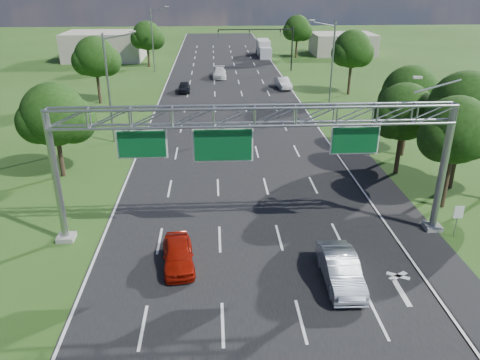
{
  "coord_description": "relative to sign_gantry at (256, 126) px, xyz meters",
  "views": [
    {
      "loc": [
        -1.97,
        -12.84,
        14.59
      ],
      "look_at": [
        -0.46,
        13.49,
        3.01
      ],
      "focal_mm": 35.0,
      "sensor_mm": 36.0,
      "label": 1
    }
  ],
  "objects": [
    {
      "name": "tree_verge_re",
      "position": [
        13.75,
        66.04,
        -1.7
      ],
      "size": [
        5.76,
        4.8,
        7.84
      ],
      "color": "#2D2116",
      "rests_on": "ground"
    },
    {
      "name": "car_queue_d",
      "position": [
        7.44,
        39.95,
        -6.15
      ],
      "size": [
        2.11,
        4.64,
        1.48
      ],
      "primitive_type": "imported",
      "rotation": [
        0.0,
        0.0,
        0.12
      ],
      "color": "#BABABA",
      "rests_on": "ground"
    },
    {
      "name": "tree_verge_lc",
      "position": [
        -13.25,
        58.04,
        -1.92
      ],
      "size": [
        5.76,
        4.8,
        7.62
      ],
      "color": "#2D2116",
      "rests_on": "ground"
    },
    {
      "name": "traffic_signal",
      "position": [
        7.15,
        53.0,
        -1.72
      ],
      "size": [
        12.21,
        0.24,
        7.0
      ],
      "color": "black",
      "rests_on": "ground"
    },
    {
      "name": "ground",
      "position": [
        -0.33,
        18.0,
        -6.89
      ],
      "size": [
        220.0,
        220.0,
        0.0
      ],
      "primitive_type": "plane",
      "color": "#264715",
      "rests_on": "ground"
    },
    {
      "name": "car_queue_a",
      "position": [
        -1.32,
        47.93,
        -6.15
      ],
      "size": [
        2.11,
        5.1,
        1.47
      ],
      "primitive_type": "imported",
      "rotation": [
        0.0,
        0.0,
        -0.01
      ],
      "color": "silver",
      "rests_on": "ground"
    },
    {
      "name": "car_queue_c",
      "position": [
        -6.25,
        38.39,
        -6.22
      ],
      "size": [
        1.64,
        3.94,
        1.33
      ],
      "primitive_type": "imported",
      "rotation": [
        0.0,
        0.0,
        0.02
      ],
      "color": "black",
      "rests_on": "ground"
    },
    {
      "name": "silver_sedan",
      "position": [
        3.98,
        -5.13,
        -6.1
      ],
      "size": [
        1.73,
        4.81,
        1.58
      ],
      "primitive_type": "imported",
      "rotation": [
        0.0,
        0.0,
        -0.01
      ],
      "color": "silver",
      "rests_on": "ground"
    },
    {
      "name": "building_right",
      "position": [
        23.67,
        70.0,
        -4.89
      ],
      "size": [
        12.0,
        9.0,
        4.0
      ],
      "primitive_type": "cube",
      "color": "#A9A18E",
      "rests_on": "ground"
    },
    {
      "name": "box_truck",
      "position": [
        7.67,
        68.23,
        -5.44
      ],
      "size": [
        2.45,
        7.99,
        3.03
      ],
      "rotation": [
        0.0,
        0.0,
        -0.01
      ],
      "color": "beige",
      "rests_on": "ground"
    },
    {
      "name": "sign_gantry",
      "position": [
        0.0,
        0.0,
        0.0
      ],
      "size": [
        23.5,
        1.0,
        9.56
      ],
      "color": "gray",
      "rests_on": "ground"
    },
    {
      "name": "streetlight_r_mid",
      "position": [
        10.97,
        28.0,
        -1.31
      ],
      "size": [
        2.97,
        0.22,
        10.16
      ],
      "color": "gray",
      "rests_on": "ground"
    },
    {
      "name": "tree_verge_rd",
      "position": [
        15.75,
        36.04,
        -1.26
      ],
      "size": [
        5.76,
        4.8,
        8.28
      ],
      "color": "#2D2116",
      "rests_on": "ground"
    },
    {
      "name": "building_left",
      "position": [
        -22.33,
        66.0,
        -4.39
      ],
      "size": [
        14.0,
        10.0,
        5.0
      ],
      "primitive_type": "cube",
      "color": "#A9A18E",
      "rests_on": "ground"
    },
    {
      "name": "road",
      "position": [
        -0.33,
        18.0,
        -6.89
      ],
      "size": [
        18.0,
        180.0,
        0.02
      ],
      "primitive_type": "cube",
      "color": "black",
      "rests_on": "ground"
    },
    {
      "name": "tree_verge_la",
      "position": [
        -14.25,
        10.04,
        -2.13
      ],
      "size": [
        5.76,
        4.8,
        7.4
      ],
      "color": "#2D2116",
      "rests_on": "ground"
    },
    {
      "name": "tree_cluster_right",
      "position": [
        14.47,
        7.19,
        -1.58
      ],
      "size": [
        9.91,
        14.6,
        8.68
      ],
      "color": "#2D2116",
      "rests_on": "ground"
    },
    {
      "name": "tree_verge_lb",
      "position": [
        -16.25,
        33.04,
        -1.48
      ],
      "size": [
        5.76,
        4.8,
        8.06
      ],
      "color": "#2D2116",
      "rests_on": "ground"
    },
    {
      "name": "regulatory_sign",
      "position": [
        12.07,
        -1.02,
        -5.38
      ],
      "size": [
        0.6,
        0.08,
        2.1
      ],
      "color": "gray",
      "rests_on": "ground"
    },
    {
      "name": "road_flare",
      "position": [
        9.87,
        2.0,
        -6.89
      ],
      "size": [
        3.0,
        30.0,
        0.02
      ],
      "primitive_type": "cube",
      "color": "black",
      "rests_on": "ground"
    },
    {
      "name": "streetlight_l_far",
      "position": [
        -11.63,
        53.0,
        -1.31
      ],
      "size": [
        2.97,
        0.22,
        10.16
      ],
      "color": "gray",
      "rests_on": "ground"
    },
    {
      "name": "streetlight_l_near",
      "position": [
        -11.63,
        18.0,
        -1.31
      ],
      "size": [
        2.97,
        0.22,
        10.16
      ],
      "color": "gray",
      "rests_on": "ground"
    },
    {
      "name": "red_coupe",
      "position": [
        -4.42,
        -3.1,
        -6.19
      ],
      "size": [
        2.09,
        4.26,
        1.4
      ],
      "primitive_type": "imported",
      "rotation": [
        0.0,
        0.0,
        0.11
      ],
      "color": "#9C1407",
      "rests_on": "ground"
    }
  ]
}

